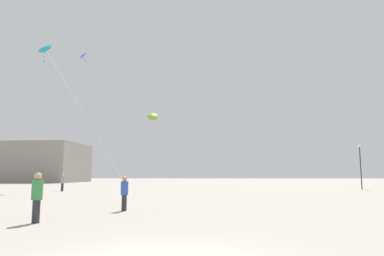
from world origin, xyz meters
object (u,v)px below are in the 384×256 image
Objects in this scene: person_in_blue at (124,192)px; person_in_grey at (62,182)px; lamppost_west at (360,159)px; kite_cyan_diamond at (46,50)px; kite_cobalt_diamond at (82,56)px; building_left_hall at (35,163)px; kite_lime_diamond at (152,116)px; person_in_green at (37,195)px.

person_in_grey is at bearing 46.97° from person_in_blue.
kite_cyan_diamond is at bearing -138.65° from lamppost_west.
kite_cobalt_diamond is 0.72× the size of building_left_hall.
person_in_blue is at bearing -106.70° from person_in_grey.
person_in_blue is at bearing -60.92° from building_left_hall.
kite_cyan_diamond is (5.84, -17.72, 7.61)m from person_in_grey.
lamppost_west is at bearing 3.08° from kite_cobalt_diamond.
kite_cobalt_diamond reaches higher than person_in_blue.
kite_cyan_diamond reaches higher than person_in_blue.
kite_cobalt_diamond is at bearing 104.91° from kite_cyan_diamond.
kite_cyan_diamond is at bearing -75.09° from kite_cobalt_diamond.
person_in_blue is 9.29m from kite_cyan_diamond.
building_left_hall is at bearing 132.61° from kite_lime_diamond.
person_in_grey is 0.22× the size of kite_cyan_diamond.
kite_lime_diamond is 11.14m from kite_cobalt_diamond.
building_left_hall is at bearing 121.73° from kite_cobalt_diamond.
person_in_green is 0.08× the size of building_left_hall.
person_in_green is at bearing 171.56° from person_in_blue.
person_in_grey is at bearing 108.24° from kite_cyan_diamond.
kite_lime_diamond is 46.47m from building_left_hall.
lamppost_west is (32.97, 1.77, -12.33)m from kite_cobalt_diamond.
person_in_blue is at bearing 124.59° from person_in_green.
kite_lime_diamond is 25.56m from lamppost_west.
building_left_hall is at bearing 46.87° from person_in_blue.
building_left_hall reaches higher than person_in_grey.
kite_cyan_diamond is 23.97m from kite_cobalt_diamond.
person_in_green is at bearing -64.08° from building_left_hall.
kite_lime_diamond is at bearing 85.11° from kite_cyan_diamond.
person_in_blue is 0.08× the size of building_left_hall.
person_in_green is 1.02× the size of person_in_grey.
kite_lime_diamond is at bearing 175.94° from lamppost_west.
kite_cyan_diamond is 66.50m from building_left_hall.
lamppost_west is at bearing -4.06° from kite_lime_diamond.
kite_lime_diamond reaches higher than kite_cyan_diamond.
kite_lime_diamond reaches higher than person_in_green.
person_in_green is at bearing -129.10° from lamppost_west.
kite_cyan_diamond reaches higher than building_left_hall.
kite_lime_diamond is 1.14× the size of kite_cyan_diamond.
person_in_green is 4.89m from person_in_blue.
kite_cobalt_diamond is at bearing 168.00° from person_in_green.
person_in_blue is (2.16, 4.39, -0.08)m from person_in_green.
person_in_green reaches higher than person_in_blue.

